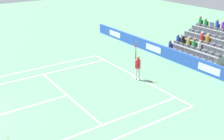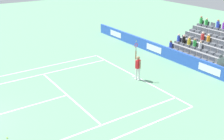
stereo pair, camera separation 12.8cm
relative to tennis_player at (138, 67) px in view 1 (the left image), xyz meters
name	(u,v)px [view 1 (the left image)]	position (x,y,z in m)	size (l,w,h in m)	color
line_baseline	(135,76)	(0.62, -0.25, -0.99)	(10.97, 0.10, 0.01)	white
line_service	(67,95)	(0.62, 5.24, -0.99)	(8.23, 0.10, 0.01)	white
line_centre_service	(17,110)	(0.62, 8.44, -0.99)	(0.10, 6.40, 0.01)	white
line_singles_sideline_left	(37,76)	(4.73, 5.69, -0.99)	(0.10, 11.89, 0.01)	white
line_singles_sideline_right	(95,128)	(-3.50, 5.69, -0.99)	(0.10, 11.89, 0.01)	white
line_doubles_sideline_left	(31,70)	(6.10, 5.69, -0.99)	(0.10, 11.89, 0.01)	white
line_centre_mark	(133,76)	(0.62, -0.15, -0.99)	(0.10, 0.20, 0.01)	white
sponsor_barrier	(179,57)	(0.62, -4.93, -0.50)	(24.19, 0.22, 0.99)	blue
tennis_player	(138,67)	(0.00, 0.00, 0.00)	(0.54, 0.41, 2.85)	white
stadium_stand	(207,46)	(0.63, -8.50, -0.16)	(4.96, 4.75, 3.04)	gray
loose_tennis_ball	(8,138)	(-1.88, 9.66, -0.96)	(0.07, 0.07, 0.07)	#D1E533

